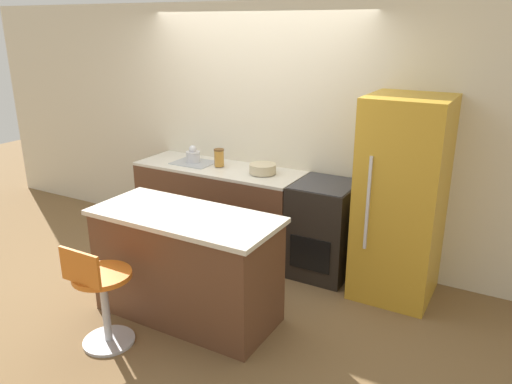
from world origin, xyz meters
TOP-DOWN VIEW (x-y plane):
  - ground_plane at (0.00, 0.00)m, footprint 14.00×14.00m
  - wall_back at (0.00, 0.68)m, footprint 8.00×0.06m
  - back_counter at (-0.28, 0.34)m, footprint 1.85×0.63m
  - kitchen_island at (0.24, -0.95)m, footprint 1.57×0.70m
  - oven_range at (0.94, 0.33)m, footprint 0.58×0.64m
  - refrigerator at (1.67, 0.30)m, footprint 0.69×0.73m
  - stool_chair at (-0.06, -1.62)m, footprint 0.44×0.44m
  - kettle at (-0.62, 0.35)m, footprint 0.15×0.15m
  - mixing_bowl at (0.26, 0.35)m, footprint 0.27×0.27m
  - canister_jar at (-0.27, 0.35)m, footprint 0.11×0.11m

SIDE VIEW (x-z plane):
  - ground_plane at x=0.00m, z-range 0.00..0.00m
  - stool_chair at x=-0.06m, z-range 0.00..0.87m
  - back_counter at x=-0.28m, z-range 0.00..0.93m
  - kitchen_island at x=0.24m, z-range 0.00..0.93m
  - oven_range at x=0.94m, z-range 0.00..0.93m
  - refrigerator at x=1.67m, z-range 0.00..1.82m
  - mixing_bowl at x=0.26m, z-range 0.94..1.03m
  - kettle at x=-0.62m, z-range 0.92..1.10m
  - canister_jar at x=-0.27m, z-range 0.94..1.12m
  - wall_back at x=0.00m, z-range 0.00..2.60m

